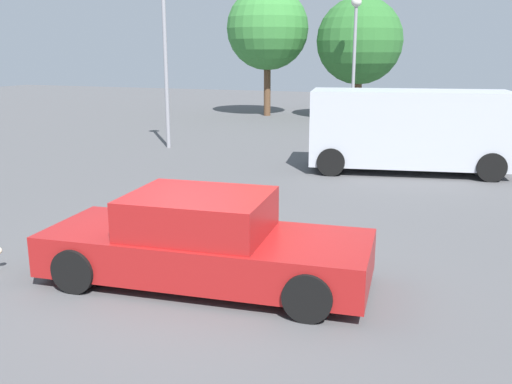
# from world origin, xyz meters

# --- Properties ---
(ground_plane) EXTENTS (80.00, 80.00, 0.00)m
(ground_plane) POSITION_xyz_m (0.00, 0.00, 0.00)
(ground_plane) COLOR #515154
(sedan_foreground) EXTENTS (4.85, 2.23, 1.32)m
(sedan_foreground) POSITION_xyz_m (0.06, -0.04, 0.60)
(sedan_foreground) COLOR maroon
(sedan_foreground) RESTS_ON ground_plane
(van_white) EXTENTS (5.62, 3.05, 2.26)m
(van_white) POSITION_xyz_m (1.84, 9.18, 1.22)
(van_white) COLOR #B2B7C1
(van_white) RESTS_ON ground_plane
(light_post_near) EXTENTS (0.44, 0.44, 5.56)m
(light_post_near) POSITION_xyz_m (-1.56, 17.96, 3.85)
(light_post_near) COLOR gray
(light_post_near) RESTS_ON ground_plane
(light_post_mid) EXTENTS (0.44, 0.44, 5.66)m
(light_post_mid) POSITION_xyz_m (-6.47, 10.37, 3.91)
(light_post_mid) COLOR gray
(light_post_mid) RESTS_ON ground_plane
(tree_back_left) EXTENTS (4.20, 4.20, 6.55)m
(tree_back_left) POSITION_xyz_m (-6.80, 21.39, 4.44)
(tree_back_left) COLOR brown
(tree_back_left) RESTS_ON ground_plane
(tree_back_center) EXTENTS (4.16, 4.16, 5.88)m
(tree_back_center) POSITION_xyz_m (-2.00, 21.27, 3.79)
(tree_back_center) COLOR brown
(tree_back_center) RESTS_ON ground_plane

